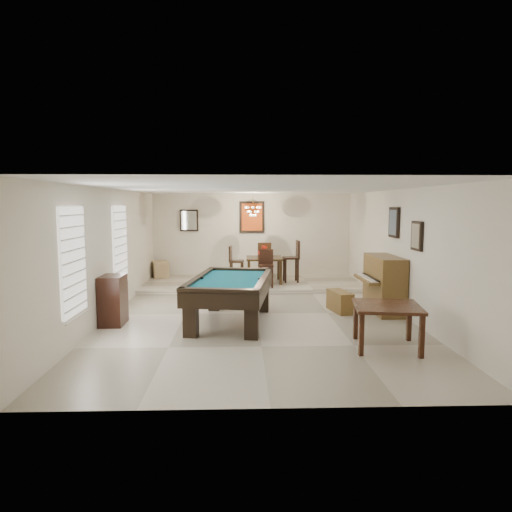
{
  "coord_description": "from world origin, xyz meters",
  "views": [
    {
      "loc": [
        -0.32,
        -9.4,
        2.29
      ],
      "look_at": [
        0.0,
        0.6,
        1.15
      ],
      "focal_mm": 32.0,
      "sensor_mm": 36.0,
      "label": 1
    }
  ],
  "objects": [
    {
      "name": "dining_chair_east",
      "position": [
        1.06,
        3.21,
        0.7
      ],
      "size": [
        0.45,
        0.45,
        1.16
      ],
      "primitive_type": null,
      "rotation": [
        0.0,
        0.0,
        -1.53
      ],
      "color": "black",
      "rests_on": "dining_step"
    },
    {
      "name": "ceiling",
      "position": [
        0.0,
        0.0,
        2.6
      ],
      "size": [
        6.0,
        9.0,
        0.04
      ],
      "primitive_type": "cube",
      "color": "white",
      "rests_on": "wall_back"
    },
    {
      "name": "corner_bench",
      "position": [
        -2.74,
        4.09,
        0.36
      ],
      "size": [
        0.58,
        0.64,
        0.48
      ],
      "primitive_type": "cube",
      "rotation": [
        0.0,
        0.0,
        0.34
      ],
      "color": "tan",
      "rests_on": "dining_step"
    },
    {
      "name": "dining_chair_south",
      "position": [
        0.33,
        2.39,
        0.61
      ],
      "size": [
        0.37,
        0.37,
        0.99
      ],
      "primitive_type": null,
      "rotation": [
        0.0,
        0.0,
        -0.02
      ],
      "color": "black",
      "rests_on": "dining_step"
    },
    {
      "name": "window_left_rear",
      "position": [
        -2.97,
        0.6,
        1.4
      ],
      "size": [
        0.06,
        1.0,
        1.7
      ],
      "primitive_type": "cube",
      "color": "white",
      "rests_on": "wall_left"
    },
    {
      "name": "wall_right",
      "position": [
        3.0,
        0.0,
        1.3
      ],
      "size": [
        0.04,
        9.0,
        2.6
      ],
      "primitive_type": "cube",
      "color": "silver",
      "rests_on": "ground_plane"
    },
    {
      "name": "wall_front",
      "position": [
        0.0,
        -4.5,
        1.3
      ],
      "size": [
        6.0,
        0.04,
        2.6
      ],
      "primitive_type": "cube",
      "color": "silver",
      "rests_on": "ground_plane"
    },
    {
      "name": "dining_step",
      "position": [
        0.0,
        3.25,
        0.06
      ],
      "size": [
        6.0,
        2.5,
        0.12
      ],
      "primitive_type": "cube",
      "color": "beige",
      "rests_on": "ground_plane"
    },
    {
      "name": "pool_table",
      "position": [
        -0.53,
        -0.73,
        0.43
      ],
      "size": [
        1.74,
        2.73,
        0.85
      ],
      "primitive_type": null,
      "rotation": [
        0.0,
        0.0,
        -0.15
      ],
      "color": "black",
      "rests_on": "ground_plane"
    },
    {
      "name": "dining_chair_west",
      "position": [
        -0.46,
        3.17,
        0.63
      ],
      "size": [
        0.42,
        0.42,
        1.02
      ],
      "primitive_type": null,
      "rotation": [
        0.0,
        0.0,
        1.46
      ],
      "color": "black",
      "rests_on": "dining_step"
    },
    {
      "name": "back_painting",
      "position": [
        0.0,
        4.46,
        1.9
      ],
      "size": [
        0.75,
        0.06,
        0.95
      ],
      "primitive_type": "cube",
      "color": "#D84C14",
      "rests_on": "wall_back"
    },
    {
      "name": "right_picture_lower",
      "position": [
        2.96,
        -1.0,
        1.7
      ],
      "size": [
        0.06,
        0.45,
        0.55
      ],
      "primitive_type": "cube",
      "color": "gray",
      "rests_on": "wall_right"
    },
    {
      "name": "back_mirror",
      "position": [
        -1.9,
        4.46,
        1.8
      ],
      "size": [
        0.55,
        0.06,
        0.65
      ],
      "primitive_type": "cube",
      "color": "white",
      "rests_on": "wall_back"
    },
    {
      "name": "wall_back",
      "position": [
        0.0,
        4.5,
        1.3
      ],
      "size": [
        6.0,
        0.04,
        2.6
      ],
      "primitive_type": "cube",
      "color": "silver",
      "rests_on": "ground_plane"
    },
    {
      "name": "chandelier",
      "position": [
        0.0,
        3.2,
        2.2
      ],
      "size": [
        0.44,
        0.44,
        0.6
      ],
      "primitive_type": null,
      "color": "#FFE5B2",
      "rests_on": "ceiling"
    },
    {
      "name": "apothecary_chest",
      "position": [
        -2.77,
        -0.79,
        0.47
      ],
      "size": [
        0.42,
        0.63,
        0.95
      ],
      "primitive_type": "cube",
      "color": "black",
      "rests_on": "ground_plane"
    },
    {
      "name": "piano_bench",
      "position": [
        1.78,
        0.12,
        0.22
      ],
      "size": [
        0.46,
        0.84,
        0.44
      ],
      "primitive_type": "cube",
      "rotation": [
        0.0,
        0.0,
        0.2
      ],
      "color": "brown",
      "rests_on": "ground_plane"
    },
    {
      "name": "ground_plane",
      "position": [
        0.0,
        0.0,
        -0.01
      ],
      "size": [
        6.0,
        9.0,
        0.02
      ],
      "primitive_type": "cube",
      "color": "beige"
    },
    {
      "name": "window_left_front",
      "position": [
        -2.97,
        -2.2,
        1.4
      ],
      "size": [
        0.06,
        1.0,
        1.7
      ],
      "primitive_type": "cube",
      "color": "white",
      "rests_on": "wall_left"
    },
    {
      "name": "dining_chair_north",
      "position": [
        0.36,
        3.94,
        0.65
      ],
      "size": [
        0.41,
        0.41,
        1.06
      ],
      "primitive_type": null,
      "rotation": [
        0.0,
        0.0,
        3.09
      ],
      "color": "black",
      "rests_on": "dining_step"
    },
    {
      "name": "flower_vase",
      "position": [
        0.31,
        3.18,
        1.05
      ],
      "size": [
        0.16,
        0.16,
        0.22
      ],
      "primitive_type": null,
      "rotation": [
        0.0,
        0.0,
        0.33
      ],
      "color": "red",
      "rests_on": "dining_table"
    },
    {
      "name": "upright_piano",
      "position": [
        2.58,
        0.1,
        0.6
      ],
      "size": [
        0.8,
        1.44,
        1.2
      ],
      "primitive_type": null,
      "color": "brown",
      "rests_on": "ground_plane"
    },
    {
      "name": "wall_left",
      "position": [
        -3.0,
        0.0,
        1.3
      ],
      "size": [
        0.04,
        9.0,
        2.6
      ],
      "primitive_type": "cube",
      "color": "silver",
      "rests_on": "ground_plane"
    },
    {
      "name": "dining_table",
      "position": [
        0.31,
        3.18,
        0.53
      ],
      "size": [
        1.0,
        1.0,
        0.82
      ],
      "primitive_type": null,
      "rotation": [
        0.0,
        0.0,
        -0.01
      ],
      "color": "black",
      "rests_on": "dining_step"
    },
    {
      "name": "right_picture_upper",
      "position": [
        2.96,
        0.3,
        1.9
      ],
      "size": [
        0.06,
        0.55,
        0.65
      ],
      "primitive_type": "cube",
      "color": "slate",
      "rests_on": "wall_right"
    },
    {
      "name": "square_table",
      "position": [
        1.99,
        -2.38,
        0.35
      ],
      "size": [
        1.16,
        1.16,
        0.7
      ],
      "primitive_type": null,
      "rotation": [
        0.0,
        0.0,
        -0.15
      ],
      "color": "black",
      "rests_on": "ground_plane"
    }
  ]
}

